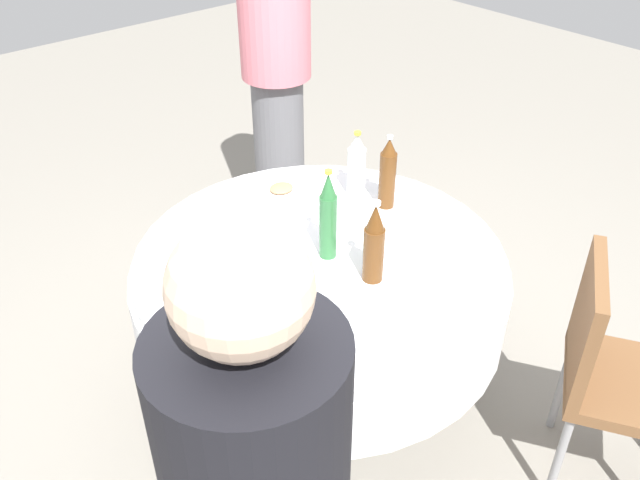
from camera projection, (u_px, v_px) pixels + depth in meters
name	position (u px, v px, depth m)	size (l,w,h in m)	color
ground_plane	(320.00, 402.00, 2.70)	(10.00, 10.00, 0.00)	gray
dining_table	(320.00, 288.00, 2.36)	(1.29, 1.29, 0.74)	white
bottle_green_front	(328.00, 217.00, 2.18)	(0.06, 0.06, 0.33)	#2D6B38
bottle_clear_far	(356.00, 166.00, 2.53)	(0.07, 0.07, 0.26)	silver
bottle_brown_west	(374.00, 244.00, 2.09)	(0.07, 0.07, 0.29)	#593314
bottle_brown_rear	(388.00, 174.00, 2.45)	(0.06, 0.06, 0.29)	#593314
wine_glass_rear	(198.00, 280.00, 2.01)	(0.07, 0.07, 0.13)	white
wine_glass_near	(242.00, 213.00, 2.30)	(0.07, 0.07, 0.13)	white
wine_glass_left	(292.00, 222.00, 2.26)	(0.06, 0.06, 0.15)	white
wine_glass_inner	(248.00, 226.00, 2.22)	(0.07, 0.07, 0.15)	white
plate_east	(281.00, 191.00, 2.60)	(0.21, 0.21, 0.04)	white
plate_north	(450.00, 276.00, 2.16)	(0.25, 0.25, 0.02)	white
fork_far	(197.00, 254.00, 2.27)	(0.18, 0.02, 0.01)	silver
spoon_west	(364.00, 234.00, 2.37)	(0.18, 0.02, 0.01)	silver
person_front	(277.00, 79.00, 3.28)	(0.34, 0.34, 1.63)	slate
chair_left	(609.00, 365.00, 2.15)	(0.55, 0.55, 0.87)	brown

